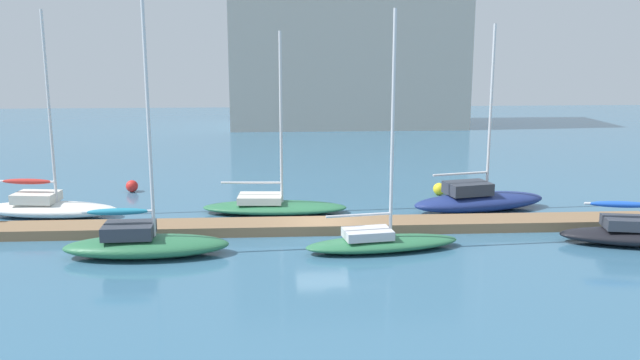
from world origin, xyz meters
TOP-DOWN VIEW (x-y plane):
  - ground_plane at (0.00, 0.00)m, footprint 120.00×120.00m
  - dock_pier at (0.00, 0.00)m, footprint 31.42×1.89m
  - sailboat_0 at (-13.61, 3.38)m, footprint 7.11×3.01m
  - sailboat_1 at (-7.56, -3.32)m, footprint 6.80×2.49m
  - sailboat_2 at (-2.33, 3.41)m, footprint 7.53×2.77m
  - sailboat_3 at (2.27, -3.15)m, footprint 6.85×2.86m
  - sailboat_4 at (8.34, 3.24)m, footprint 7.66×3.83m
  - mooring_buoy_red at (-10.63, 8.84)m, footprint 0.70×0.70m
  - mooring_buoy_yellow at (7.17, 6.99)m, footprint 0.70×0.70m
  - harbor_building_distant at (5.11, 39.67)m, footprint 23.64×9.63m

SIDE VIEW (x-z plane):
  - ground_plane at x=0.00m, z-range 0.00..0.00m
  - dock_pier at x=0.00m, z-range 0.00..0.46m
  - mooring_buoy_yellow at x=7.17m, z-range 0.00..0.70m
  - mooring_buoy_red at x=-10.63m, z-range 0.00..0.70m
  - sailboat_2 at x=-2.33m, z-range -4.17..5.01m
  - sailboat_3 at x=2.27m, z-range -4.53..5.44m
  - sailboat_0 at x=-13.61m, z-range -4.53..5.63m
  - sailboat_1 at x=-7.56m, z-range -5.12..6.34m
  - sailboat_4 at x=8.34m, z-range -4.15..5.38m
  - harbor_building_distant at x=5.11m, z-range 0.00..20.33m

